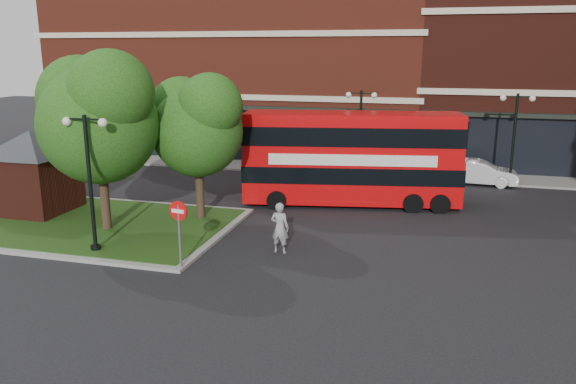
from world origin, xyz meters
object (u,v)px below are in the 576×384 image
(bus, at_px, (351,153))
(car_white, at_px, (479,172))
(car_silver, at_px, (322,160))
(woman, at_px, (280,228))

(bus, distance_m, car_white, 8.68)
(bus, relative_size, car_white, 2.51)
(bus, xyz_separation_m, car_white, (6.10, 5.89, -1.83))
(bus, bearing_deg, car_silver, 102.02)
(car_white, bearing_deg, bus, 137.69)
(woman, xyz_separation_m, car_white, (7.54, 13.06, -0.27))
(bus, xyz_separation_m, woman, (-1.43, -7.17, -1.57))
(woman, relative_size, car_white, 0.46)
(woman, bearing_deg, car_silver, -77.79)
(woman, bearing_deg, car_white, -113.20)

